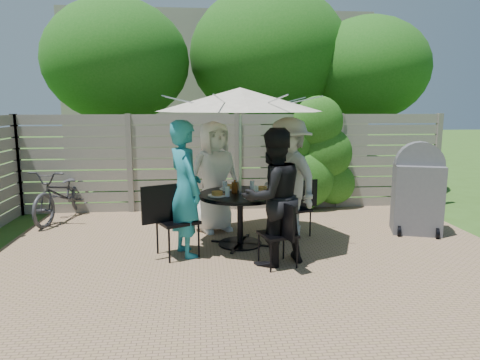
{
  "coord_description": "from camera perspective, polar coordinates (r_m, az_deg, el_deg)",
  "views": [
    {
      "loc": [
        -0.72,
        -5.04,
        1.98
      ],
      "look_at": [
        -0.13,
        1.05,
        0.93
      ],
      "focal_mm": 32.0,
      "sensor_mm": 36.0,
      "label": 1
    }
  ],
  "objects": [
    {
      "name": "syrup_jug",
      "position": [
        6.04,
        -0.71,
        -1.02
      ],
      "size": [
        0.09,
        0.09,
        0.16
      ],
      "primitive_type": "cylinder",
      "color": "#59280C",
      "rests_on": "patio_table"
    },
    {
      "name": "plate_right",
      "position": [
        6.22,
        2.92,
        -1.24
      ],
      "size": [
        0.26,
        0.26,
        0.06
      ],
      "color": "white",
      "rests_on": "patio_table"
    },
    {
      "name": "plate_front",
      "position": [
        5.73,
        1.78,
        -2.18
      ],
      "size": [
        0.26,
        0.26,
        0.06
      ],
      "color": "white",
      "rests_on": "patio_table"
    },
    {
      "name": "bbq_grill",
      "position": [
        7.22,
        22.57,
        -1.51
      ],
      "size": [
        0.85,
        0.74,
        1.45
      ],
      "rotation": [
        0.0,
        0.0,
        -0.32
      ],
      "color": "#555459",
      "rests_on": "ground"
    },
    {
      "name": "patio_table",
      "position": [
        6.09,
        0.02,
        -3.93
      ],
      "size": [
        1.55,
        1.55,
        0.77
      ],
      "rotation": [
        0.0,
        0.0,
        0.41
      ],
      "color": "black",
      "rests_on": "ground"
    },
    {
      "name": "chair_left",
      "position": [
        5.76,
        -8.46,
        -7.3
      ],
      "size": [
        0.76,
        0.64,
        1.0
      ],
      "rotation": [
        0.0,
        0.0,
        6.74
      ],
      "color": "black",
      "rests_on": "ground"
    },
    {
      "name": "umbrella",
      "position": [
        5.92,
        0.02,
        10.66
      ],
      "size": [
        3.04,
        3.04,
        2.24
      ],
      "rotation": [
        0.0,
        0.0,
        0.41
      ],
      "color": "silver",
      "rests_on": "ground"
    },
    {
      "name": "glass_right",
      "position": [
        6.24,
        1.63,
        -0.75
      ],
      "size": [
        0.07,
        0.07,
        0.14
      ],
      "primitive_type": "cylinder",
      "color": "silver",
      "rests_on": "patio_table"
    },
    {
      "name": "plate_left",
      "position": [
        5.87,
        -3.05,
        -1.9
      ],
      "size": [
        0.26,
        0.26,
        0.06
      ],
      "color": "white",
      "rests_on": "patio_table"
    },
    {
      "name": "glass_left",
      "position": [
        5.82,
        -1.71,
        -1.54
      ],
      "size": [
        0.07,
        0.07,
        0.14
      ],
      "primitive_type": "cylinder",
      "color": "silver",
      "rests_on": "patio_table"
    },
    {
      "name": "person_front",
      "position": [
        5.33,
        4.4,
        -2.34
      ],
      "size": [
        1.03,
        0.94,
        1.73
      ],
      "primitive_type": "imported",
      "rotation": [
        0.0,
        0.0,
        3.56
      ],
      "color": "black",
      "rests_on": "ground"
    },
    {
      "name": "person_left",
      "position": [
        5.66,
        -7.33,
        -1.23
      ],
      "size": [
        0.66,
        0.78,
        1.82
      ],
      "primitive_type": "imported",
      "rotation": [
        0.0,
        0.0,
        8.27
      ],
      "color": "teal",
      "rests_on": "ground"
    },
    {
      "name": "chair_back",
      "position": [
        6.99,
        -3.85,
        -4.58
      ],
      "size": [
        0.5,
        0.63,
        0.83
      ],
      "rotation": [
        0.0,
        0.0,
        5.02
      ],
      "color": "black",
      "rests_on": "ground"
    },
    {
      "name": "coffee_cup",
      "position": [
        6.27,
        -0.17,
        -0.81
      ],
      "size": [
        0.08,
        0.08,
        0.12
      ],
      "primitive_type": "cylinder",
      "color": "#C6B293",
      "rests_on": "patio_table"
    },
    {
      "name": "glass_back",
      "position": [
        6.2,
        -2.0,
        -0.83
      ],
      "size": [
        0.07,
        0.07,
        0.14
      ],
      "primitive_type": "cylinder",
      "color": "silver",
      "rests_on": "patio_table"
    },
    {
      "name": "chair_front",
      "position": [
        5.38,
        5.09,
        -8.94
      ],
      "size": [
        0.51,
        0.65,
        0.85
      ],
      "rotation": [
        0.0,
        0.0,
        1.85
      ],
      "color": "black",
      "rests_on": "ground"
    },
    {
      "name": "backyard_envelope",
      "position": [
        15.36,
        -2.57,
        12.11
      ],
      "size": [
        60.0,
        60.0,
        5.0
      ],
      "color": "#32551A",
      "rests_on": "ground"
    },
    {
      "name": "person_right",
      "position": [
        6.45,
        6.46,
        0.19
      ],
      "size": [
        1.09,
        1.35,
        1.82
      ],
      "primitive_type": "imported",
      "rotation": [
        0.0,
        0.0,
        5.13
      ],
      "color": "#9D9D99",
      "rests_on": "ground"
    },
    {
      "name": "plate_back",
      "position": [
        6.35,
        -1.57,
        -1.0
      ],
      "size": [
        0.26,
        0.26,
        0.06
      ],
      "color": "white",
      "rests_on": "patio_table"
    },
    {
      "name": "chair_right",
      "position": [
        6.67,
        7.3,
        -5.25
      ],
      "size": [
        0.66,
        0.53,
        0.86
      ],
      "rotation": [
        0.0,
        0.0,
        3.5
      ],
      "color": "black",
      "rests_on": "ground"
    },
    {
      "name": "bicycle",
      "position": [
        8.14,
        -22.48,
        -1.71
      ],
      "size": [
        1.01,
        1.86,
        0.93
      ],
      "primitive_type": "imported",
      "rotation": [
        0.0,
        0.0,
        -0.24
      ],
      "color": "#333338",
      "rests_on": "ground"
    },
    {
      "name": "glass_front",
      "position": [
        5.86,
        2.16,
        -1.46
      ],
      "size": [
        0.07,
        0.07,
        0.14
      ],
      "primitive_type": "cylinder",
      "color": "silver",
      "rests_on": "patio_table"
    },
    {
      "name": "person_back",
      "position": [
        6.74,
        -3.43,
        0.38
      ],
      "size": [
        1.01,
        0.86,
        1.76
      ],
      "primitive_type": "imported",
      "rotation": [
        0.0,
        0.0,
        6.7
      ],
      "color": "white",
      "rests_on": "ground"
    }
  ]
}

